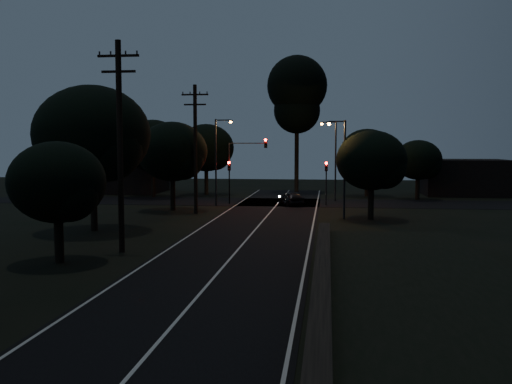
# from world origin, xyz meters

# --- Properties ---
(ground) EXTENTS (160.00, 160.00, 0.00)m
(ground) POSITION_xyz_m (0.00, 0.00, 0.00)
(ground) COLOR black
(road_surface) EXTENTS (60.00, 70.00, 0.03)m
(road_surface) POSITION_xyz_m (0.00, 31.12, 0.01)
(road_surface) COLOR black
(road_surface) RESTS_ON ground
(retaining_wall) EXTENTS (6.93, 26.00, 1.60)m
(retaining_wall) POSITION_xyz_m (7.74, 3.00, 0.62)
(retaining_wall) COLOR black
(retaining_wall) RESTS_ON ground
(utility_pole_mid) EXTENTS (2.20, 0.30, 11.00)m
(utility_pole_mid) POSITION_xyz_m (-6.00, 15.00, 5.74)
(utility_pole_mid) COLOR black
(utility_pole_mid) RESTS_ON ground
(utility_pole_far) EXTENTS (2.20, 0.30, 10.50)m
(utility_pole_far) POSITION_xyz_m (-6.00, 32.00, 5.48)
(utility_pole_far) COLOR black
(utility_pole_far) RESTS_ON ground
(tree_left_b) EXTENTS (4.58, 4.58, 5.82)m
(tree_left_b) POSITION_xyz_m (-7.84, 11.91, 3.77)
(tree_left_b) COLOR black
(tree_left_b) RESTS_ON ground
(tree_left_c) EXTENTS (7.53, 7.53, 9.51)m
(tree_left_c) POSITION_xyz_m (-10.23, 21.85, 6.15)
(tree_left_c) COLOR black
(tree_left_c) RESTS_ON ground
(tree_left_d) EXTENTS (6.01, 6.01, 7.63)m
(tree_left_d) POSITION_xyz_m (-8.29, 33.88, 4.94)
(tree_left_d) COLOR black
(tree_left_d) RESTS_ON ground
(tree_far_nw) EXTENTS (6.32, 6.32, 8.01)m
(tree_far_nw) POSITION_xyz_m (-8.78, 49.87, 5.19)
(tree_far_nw) COLOR black
(tree_far_nw) RESTS_ON ground
(tree_far_w) EXTENTS (6.55, 6.55, 8.35)m
(tree_far_w) POSITION_xyz_m (-13.77, 45.87, 5.43)
(tree_far_w) COLOR black
(tree_far_w) RESTS_ON ground
(tree_far_ne) EXTENTS (5.86, 5.86, 7.41)m
(tree_far_ne) POSITION_xyz_m (9.21, 49.88, 4.79)
(tree_far_ne) COLOR black
(tree_far_ne) RESTS_ON ground
(tree_far_e) EXTENTS (4.85, 4.85, 6.15)m
(tree_far_e) POSITION_xyz_m (14.17, 46.90, 3.98)
(tree_far_e) COLOR black
(tree_far_e) RESTS_ON ground
(tree_right_a) EXTENTS (5.30, 5.30, 6.74)m
(tree_right_a) POSITION_xyz_m (8.19, 29.89, 4.37)
(tree_right_a) COLOR black
(tree_right_a) RESTS_ON ground
(tall_pine) EXTENTS (7.15, 7.15, 16.26)m
(tall_pine) POSITION_xyz_m (1.00, 55.00, 11.72)
(tall_pine) COLOR black
(tall_pine) RESTS_ON ground
(building_left) EXTENTS (10.00, 8.00, 4.40)m
(building_left) POSITION_xyz_m (-20.00, 52.00, 2.20)
(building_left) COLOR black
(building_left) RESTS_ON ground
(building_right) EXTENTS (9.00, 7.00, 4.00)m
(building_right) POSITION_xyz_m (20.00, 53.00, 2.00)
(building_right) COLOR black
(building_right) RESTS_ON ground
(signal_left) EXTENTS (0.28, 0.35, 4.10)m
(signal_left) POSITION_xyz_m (-4.60, 39.99, 2.84)
(signal_left) COLOR black
(signal_left) RESTS_ON ground
(signal_right) EXTENTS (0.28, 0.35, 4.10)m
(signal_right) POSITION_xyz_m (4.60, 39.99, 2.84)
(signal_right) COLOR black
(signal_right) RESTS_ON ground
(signal_mast) EXTENTS (3.70, 0.35, 6.25)m
(signal_mast) POSITION_xyz_m (-2.91, 39.99, 4.34)
(signal_mast) COLOR black
(signal_mast) RESTS_ON ground
(streetlight_a) EXTENTS (1.66, 0.26, 8.00)m
(streetlight_a) POSITION_xyz_m (-5.31, 38.00, 4.64)
(streetlight_a) COLOR black
(streetlight_a) RESTS_ON ground
(streetlight_b) EXTENTS (1.66, 0.26, 8.00)m
(streetlight_b) POSITION_xyz_m (5.31, 44.00, 4.64)
(streetlight_b) COLOR black
(streetlight_b) RESTS_ON ground
(streetlight_c) EXTENTS (1.46, 0.26, 7.50)m
(streetlight_c) POSITION_xyz_m (5.83, 30.00, 4.35)
(streetlight_c) COLOR black
(streetlight_c) RESTS_ON ground
(car) EXTENTS (2.89, 4.16, 1.31)m
(car) POSITION_xyz_m (1.37, 39.50, 0.66)
(car) COLOR black
(car) RESTS_ON ground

